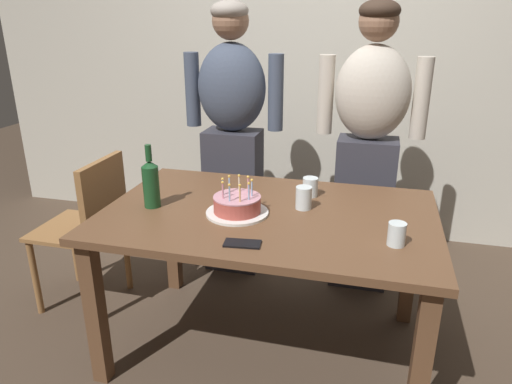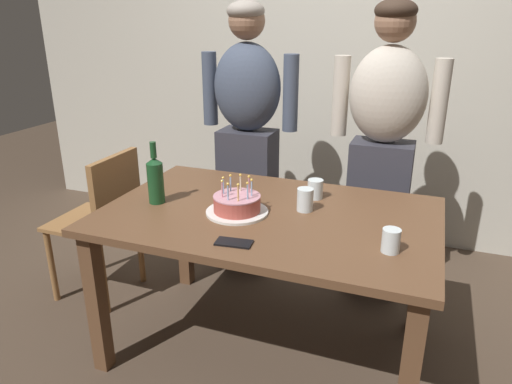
{
  "view_description": "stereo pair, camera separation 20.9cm",
  "coord_description": "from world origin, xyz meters",
  "px_view_note": "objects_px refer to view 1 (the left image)",
  "views": [
    {
      "loc": [
        0.44,
        -1.92,
        1.57
      ],
      "look_at": [
        -0.05,
        -0.02,
        0.84
      ],
      "focal_mm": 32.97,
      "sensor_mm": 36.0,
      "label": 1
    },
    {
      "loc": [
        0.64,
        -1.86,
        1.57
      ],
      "look_at": [
        -0.05,
        -0.02,
        0.84
      ],
      "focal_mm": 32.97,
      "sensor_mm": 36.0,
      "label": 2
    }
  ],
  "objects_px": {
    "water_glass_near": "(304,198)",
    "person_woman_cardigan": "(368,147)",
    "water_glass_far": "(310,187)",
    "water_glass_side": "(397,234)",
    "wine_bottle": "(151,183)",
    "dining_chair": "(91,221)",
    "cell_phone": "(242,244)",
    "birthday_cake": "(237,206)",
    "person_man_bearded": "(233,138)"
  },
  "relations": [
    {
      "from": "water_glass_far",
      "to": "wine_bottle",
      "type": "bearing_deg",
      "value": -155.13
    },
    {
      "from": "birthday_cake",
      "to": "person_man_bearded",
      "type": "relative_size",
      "value": 0.17
    },
    {
      "from": "water_glass_far",
      "to": "water_glass_side",
      "type": "bearing_deg",
      "value": -48.0
    },
    {
      "from": "water_glass_near",
      "to": "wine_bottle",
      "type": "xyz_separation_m",
      "value": [
        -0.69,
        -0.15,
        0.06
      ]
    },
    {
      "from": "person_woman_cardigan",
      "to": "water_glass_near",
      "type": "bearing_deg",
      "value": 69.25
    },
    {
      "from": "water_glass_far",
      "to": "person_woman_cardigan",
      "type": "bearing_deg",
      "value": 63.8
    },
    {
      "from": "birthday_cake",
      "to": "water_glass_side",
      "type": "height_order",
      "value": "birthday_cake"
    },
    {
      "from": "dining_chair",
      "to": "wine_bottle",
      "type": "bearing_deg",
      "value": 67.0
    },
    {
      "from": "person_man_bearded",
      "to": "person_woman_cardigan",
      "type": "xyz_separation_m",
      "value": [
        0.81,
        0.0,
        0.0
      ]
    },
    {
      "from": "water_glass_near",
      "to": "wine_bottle",
      "type": "relative_size",
      "value": 0.35
    },
    {
      "from": "water_glass_far",
      "to": "water_glass_side",
      "type": "xyz_separation_m",
      "value": [
        0.4,
        -0.45,
        -0.0
      ]
    },
    {
      "from": "water_glass_far",
      "to": "water_glass_side",
      "type": "distance_m",
      "value": 0.6
    },
    {
      "from": "person_woman_cardigan",
      "to": "dining_chair",
      "type": "height_order",
      "value": "person_woman_cardigan"
    },
    {
      "from": "cell_phone",
      "to": "person_woman_cardigan",
      "type": "bearing_deg",
      "value": 62.4
    },
    {
      "from": "person_man_bearded",
      "to": "wine_bottle",
      "type": "bearing_deg",
      "value": 80.86
    },
    {
      "from": "water_glass_side",
      "to": "person_woman_cardigan",
      "type": "height_order",
      "value": "person_woman_cardigan"
    },
    {
      "from": "water_glass_far",
      "to": "water_glass_near",
      "type": "bearing_deg",
      "value": -91.93
    },
    {
      "from": "wine_bottle",
      "to": "cell_phone",
      "type": "relative_size",
      "value": 2.06
    },
    {
      "from": "wine_bottle",
      "to": "dining_chair",
      "type": "relative_size",
      "value": 0.34
    },
    {
      "from": "birthday_cake",
      "to": "person_man_bearded",
      "type": "distance_m",
      "value": 0.87
    },
    {
      "from": "water_glass_near",
      "to": "wine_bottle",
      "type": "height_order",
      "value": "wine_bottle"
    },
    {
      "from": "birthday_cake",
      "to": "person_woman_cardigan",
      "type": "xyz_separation_m",
      "value": [
        0.54,
        0.82,
        0.09
      ]
    },
    {
      "from": "wine_bottle",
      "to": "person_woman_cardigan",
      "type": "xyz_separation_m",
      "value": [
        0.95,
        0.84,
        0.02
      ]
    },
    {
      "from": "birthday_cake",
      "to": "water_glass_near",
      "type": "distance_m",
      "value": 0.31
    },
    {
      "from": "water_glass_near",
      "to": "person_man_bearded",
      "type": "bearing_deg",
      "value": 128.95
    },
    {
      "from": "water_glass_far",
      "to": "person_man_bearded",
      "type": "xyz_separation_m",
      "value": [
        -0.56,
        0.51,
        0.09
      ]
    },
    {
      "from": "cell_phone",
      "to": "person_man_bearded",
      "type": "height_order",
      "value": "person_man_bearded"
    },
    {
      "from": "water_glass_side",
      "to": "dining_chair",
      "type": "relative_size",
      "value": 0.11
    },
    {
      "from": "water_glass_near",
      "to": "person_woman_cardigan",
      "type": "bearing_deg",
      "value": 69.25
    },
    {
      "from": "water_glass_near",
      "to": "water_glass_side",
      "type": "height_order",
      "value": "water_glass_near"
    },
    {
      "from": "cell_phone",
      "to": "dining_chair",
      "type": "distance_m",
      "value": 1.14
    },
    {
      "from": "water_glass_side",
      "to": "dining_chair",
      "type": "bearing_deg",
      "value": 168.1
    },
    {
      "from": "water_glass_near",
      "to": "person_woman_cardigan",
      "type": "height_order",
      "value": "person_woman_cardigan"
    },
    {
      "from": "water_glass_far",
      "to": "person_man_bearded",
      "type": "height_order",
      "value": "person_man_bearded"
    },
    {
      "from": "birthday_cake",
      "to": "water_glass_near",
      "type": "xyz_separation_m",
      "value": [
        0.28,
        0.14,
        0.01
      ]
    },
    {
      "from": "water_glass_side",
      "to": "person_woman_cardigan",
      "type": "bearing_deg",
      "value": 98.76
    },
    {
      "from": "water_glass_far",
      "to": "cell_phone",
      "type": "relative_size",
      "value": 0.65
    },
    {
      "from": "cell_phone",
      "to": "water_glass_near",
      "type": "bearing_deg",
      "value": 61.64
    },
    {
      "from": "water_glass_far",
      "to": "dining_chair",
      "type": "bearing_deg",
      "value": -174.67
    },
    {
      "from": "water_glass_side",
      "to": "person_man_bearded",
      "type": "height_order",
      "value": "person_man_bearded"
    },
    {
      "from": "birthday_cake",
      "to": "water_glass_side",
      "type": "bearing_deg",
      "value": -11.37
    },
    {
      "from": "birthday_cake",
      "to": "wine_bottle",
      "type": "distance_m",
      "value": 0.42
    },
    {
      "from": "wine_bottle",
      "to": "birthday_cake",
      "type": "bearing_deg",
      "value": 1.8
    },
    {
      "from": "birthday_cake",
      "to": "wine_bottle",
      "type": "relative_size",
      "value": 0.95
    },
    {
      "from": "water_glass_far",
      "to": "cell_phone",
      "type": "xyz_separation_m",
      "value": [
        -0.18,
        -0.59,
        -0.04
      ]
    },
    {
      "from": "birthday_cake",
      "to": "water_glass_far",
      "type": "bearing_deg",
      "value": 47.42
    },
    {
      "from": "water_glass_far",
      "to": "dining_chair",
      "type": "relative_size",
      "value": 0.11
    },
    {
      "from": "water_glass_near",
      "to": "water_glass_far",
      "type": "bearing_deg",
      "value": 88.07
    },
    {
      "from": "water_glass_near",
      "to": "cell_phone",
      "type": "distance_m",
      "value": 0.46
    },
    {
      "from": "water_glass_side",
      "to": "person_woman_cardigan",
      "type": "relative_size",
      "value": 0.06
    }
  ]
}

